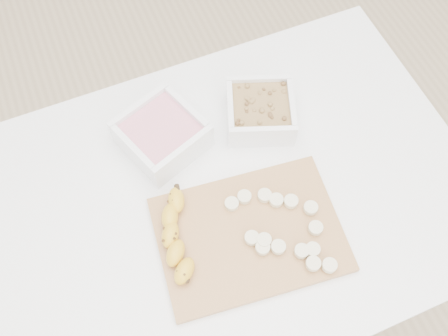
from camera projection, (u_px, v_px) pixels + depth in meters
name	position (u px, v px, depth m)	size (l,w,h in m)	color
ground	(227.00, 286.00, 1.67)	(3.50, 3.50, 0.00)	#C6AD89
table	(229.00, 212.00, 1.09)	(1.00, 0.70, 0.75)	white
bowl_yogurt	(162.00, 134.00, 1.03)	(0.20, 0.20, 0.07)	white
bowl_granola	(260.00, 111.00, 1.06)	(0.18, 0.18, 0.07)	white
cutting_board	(249.00, 234.00, 0.96)	(0.35, 0.25, 0.01)	#AF7E4C
banana	(177.00, 237.00, 0.93)	(0.05, 0.19, 0.03)	gold
banana_slices	(283.00, 228.00, 0.95)	(0.17, 0.22, 0.02)	beige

